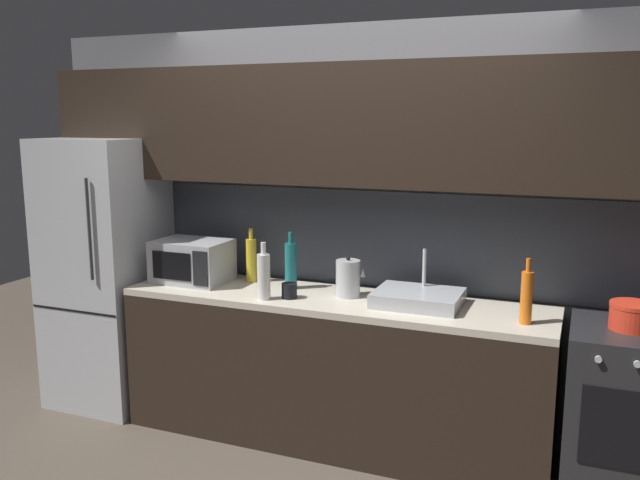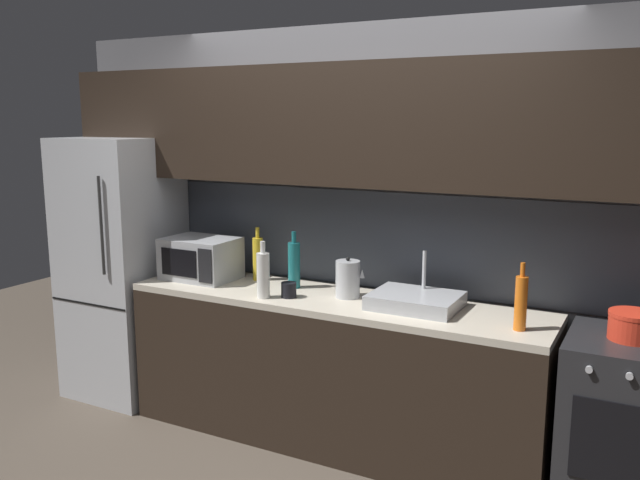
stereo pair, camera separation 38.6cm
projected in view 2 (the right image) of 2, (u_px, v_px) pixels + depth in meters
back_wall at (355, 183)px, 4.03m from camera, size 4.29×0.44×2.50m
counter_run at (332, 370)px, 3.97m from camera, size 2.55×0.60×0.90m
refrigerator at (122, 267)px, 4.65m from camera, size 0.68×0.69×1.81m
oven_range at (627, 428)px, 3.23m from camera, size 0.60×0.62×0.90m
microwave at (201, 258)px, 4.33m from camera, size 0.46×0.35×0.27m
sink_basin at (416, 300)px, 3.68m from camera, size 0.48×0.38×0.30m
kettle at (348, 279)px, 3.88m from camera, size 0.18×0.14×0.24m
wine_bottle_teal at (294, 264)px, 4.09m from camera, size 0.08×0.08×0.35m
wine_bottle_white at (263, 275)px, 3.86m from camera, size 0.08×0.08×0.34m
wine_bottle_yellow at (258, 258)px, 4.29m from camera, size 0.07×0.07×0.35m
wine_bottle_orange at (521, 302)px, 3.27m from camera, size 0.06×0.06×0.34m
mug_dark at (289, 290)px, 3.89m from camera, size 0.09×0.09×0.09m
cooking_pot at (633, 326)px, 3.14m from camera, size 0.23×0.23×0.14m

